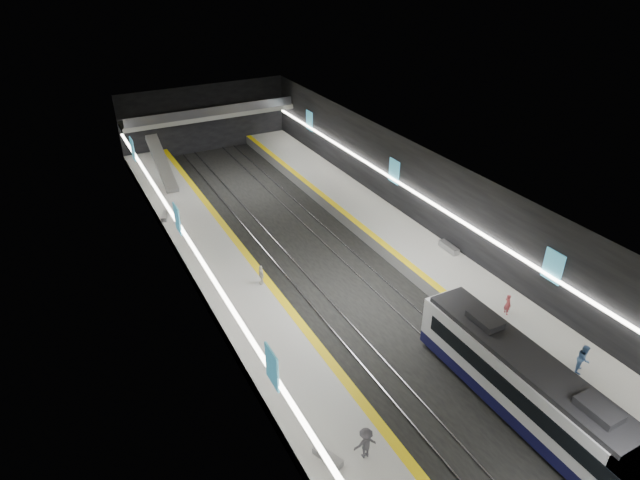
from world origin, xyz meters
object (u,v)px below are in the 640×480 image
bench_right_far (449,247)px  passenger_right_a (508,304)px  bench_left_near (328,457)px  bench_left_far (165,216)px  escalator (162,163)px  passenger_left_a (261,275)px  passenger_right_b (583,359)px  passenger_left_b (365,443)px

bench_right_far → passenger_right_a: bearing=-102.3°
bench_left_near → bench_right_far: bench_right_far is taller
bench_left_near → bench_left_far: bench_left_near is taller
escalator → bench_left_far: size_ratio=4.98×
bench_right_far → passenger_left_a: passenger_left_a is taller
bench_right_far → passenger_right_b: (-2.13, -14.38, 0.68)m
bench_left_near → passenger_left_a: size_ratio=1.07×
escalator → passenger_right_b: escalator is taller
passenger_left_a → bench_left_far: bearing=-162.0°
escalator → passenger_right_a: escalator is taller
bench_left_near → bench_left_far: (-0.77, 29.13, -0.00)m
escalator → passenger_right_b: size_ratio=4.31×
bench_left_far → passenger_left_b: bearing=-63.6°
bench_right_far → escalator: bearing=125.4°
bench_left_far → passenger_right_b: (16.77, -30.68, 0.73)m
bench_left_far → passenger_right_a: bearing=-34.0°
escalator → passenger_left_a: escalator is taller
bench_left_near → bench_right_far: size_ratio=0.80×
escalator → bench_left_near: 37.74m
passenger_left_b → bench_right_far: bearing=-133.6°
passenger_right_b → passenger_left_a: bearing=97.2°
escalator → passenger_right_b: bearing=-69.4°
escalator → bench_right_far: 30.09m
bench_left_far → bench_right_far: 24.95m
escalator → passenger_left_b: escalator is taller
bench_left_far → passenger_left_a: size_ratio=1.06×
bench_right_far → passenger_right_a: size_ratio=1.33×
escalator → passenger_left_a: 22.25m
passenger_right_a → passenger_right_b: passenger_right_b is taller
bench_left_near → passenger_right_a: 16.75m
escalator → bench_left_far: 8.94m
bench_left_near → passenger_left_a: 15.81m
passenger_right_a → passenger_left_a: (-13.19, 11.03, -0.00)m
bench_left_far → passenger_left_b: passenger_left_b is taller
bench_left_near → bench_right_far: (18.13, 12.83, 0.05)m
passenger_right_b → passenger_left_b: (-14.29, 0.91, -0.03)m
passenger_left_a → passenger_left_b: (-1.22, -16.17, 0.14)m
passenger_right_b → bench_left_far: bearing=88.4°
bench_left_far → passenger_right_a: (16.90, -24.63, 0.57)m
bench_left_far → bench_right_far: (18.90, -16.30, 0.05)m
bench_left_near → passenger_left_a: bearing=56.7°
bench_right_far → passenger_left_b: (-16.41, -13.48, 0.65)m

